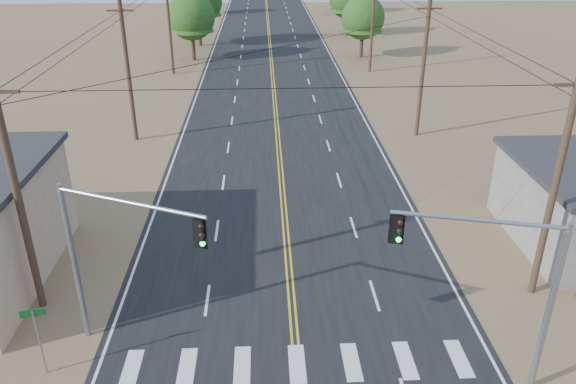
{
  "coord_description": "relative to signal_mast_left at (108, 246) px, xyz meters",
  "views": [
    {
      "loc": [
        -1.05,
        -7.68,
        14.58
      ],
      "look_at": [
        0.0,
        15.25,
        3.5
      ],
      "focal_mm": 35.0,
      "sensor_mm": 36.0,
      "label": 1
    }
  ],
  "objects": [
    {
      "name": "utility_pole_right_near",
      "position": [
        17.03,
        2.7,
        0.68
      ],
      "size": [
        1.8,
        0.3,
        10.0
      ],
      "color": "#4C3826",
      "rests_on": "ground"
    },
    {
      "name": "utility_pole_left_near",
      "position": [
        -3.97,
        2.7,
        0.68
      ],
      "size": [
        1.8,
        0.3,
        10.0
      ],
      "color": "#4C3826",
      "rests_on": "ground"
    },
    {
      "name": "signal_mast_right",
      "position": [
        13.07,
        -2.39,
        -0.05
      ],
      "size": [
        5.27,
        1.5,
        6.49
      ],
      "rotation": [
        0.0,
        0.0,
        -0.25
      ],
      "color": "gray",
      "rests_on": "ground"
    },
    {
      "name": "utility_pole_left_mid",
      "position": [
        -3.97,
        22.7,
        0.68
      ],
      "size": [
        1.8,
        0.3,
        10.0
      ],
      "color": "#4C3826",
      "rests_on": "ground"
    },
    {
      "name": "street_sign",
      "position": [
        -2.46,
        -1.3,
        -2.58
      ],
      "size": [
        0.81,
        0.21,
        2.78
      ],
      "rotation": [
        0.0,
        0.0,
        0.22
      ],
      "color": "gray",
      "rests_on": "ground"
    },
    {
      "name": "road",
      "position": [
        6.53,
        20.7,
        -4.43
      ],
      "size": [
        15.0,
        200.0,
        0.02
      ],
      "primitive_type": "cube",
      "color": "black",
      "rests_on": "ground"
    },
    {
      "name": "tree_left_near",
      "position": [
        -2.47,
        49.24,
        1.05
      ],
      "size": [
        5.38,
        5.38,
        8.96
      ],
      "color": "#3F2D1E",
      "rests_on": "ground"
    },
    {
      "name": "utility_pole_right_mid",
      "position": [
        17.03,
        22.7,
        0.68
      ],
      "size": [
        1.8,
        0.3,
        10.0
      ],
      "color": "#4C3826",
      "rests_on": "ground"
    },
    {
      "name": "signal_mast_left",
      "position": [
        0.0,
        0.0,
        0.0
      ],
      "size": [
        5.34,
        2.58,
        6.51
      ],
      "rotation": [
        0.0,
        0.0,
        -0.42
      ],
      "color": "gray",
      "rests_on": "ground"
    },
    {
      "name": "tree_right_near",
      "position": [
        17.24,
        49.72,
        0.65
      ],
      "size": [
        4.99,
        4.99,
        8.32
      ],
      "color": "#3F2D1E",
      "rests_on": "ground"
    },
    {
      "name": "utility_pole_right_far",
      "position": [
        17.03,
        42.7,
        0.68
      ],
      "size": [
        1.8,
        0.3,
        10.0
      ],
      "color": "#4C3826",
      "rests_on": "ground"
    },
    {
      "name": "utility_pole_left_far",
      "position": [
        -3.97,
        42.7,
        0.68
      ],
      "size": [
        1.8,
        0.3,
        10.0
      ],
      "color": "#4C3826",
      "rests_on": "ground"
    }
  ]
}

